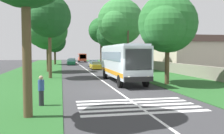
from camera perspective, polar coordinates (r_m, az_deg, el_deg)
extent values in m
plane|color=#333335|center=(19.73, 1.21, -5.49)|extent=(160.00, 160.00, 0.00)
cube|color=#235623|center=(34.38, -17.94, -1.79)|extent=(120.00, 8.00, 0.04)
cube|color=#235623|center=(36.35, 8.69, -1.39)|extent=(120.00, 8.00, 0.04)
cube|color=silver|center=(34.42, -4.25, -1.66)|extent=(110.00, 0.16, 0.01)
cube|color=silver|center=(25.54, 2.33, 1.29)|extent=(11.00, 2.50, 2.90)
cube|color=slate|center=(25.82, 2.17, 2.47)|extent=(9.68, 2.54, 0.85)
cube|color=slate|center=(20.27, 5.99, 1.69)|extent=(0.08, 2.20, 1.74)
cube|color=orange|center=(25.60, 2.32, -0.95)|extent=(10.78, 2.53, 0.36)
cube|color=silver|center=(25.53, 2.34, 4.74)|extent=(10.56, 2.30, 0.18)
cube|color=black|center=(20.27, 6.07, -2.78)|extent=(0.16, 2.40, 0.40)
sphere|color=#F2EDCC|center=(20.09, 3.82, -2.46)|extent=(0.24, 0.24, 0.24)
sphere|color=#F2EDCC|center=(20.56, 8.16, -2.35)|extent=(0.24, 0.24, 0.24)
cylinder|color=black|center=(21.61, 1.81, -3.23)|extent=(1.10, 0.32, 1.10)
cylinder|color=black|center=(28.83, -1.55, -1.55)|extent=(1.10, 0.32, 1.10)
cylinder|color=black|center=(22.25, 7.59, -3.07)|extent=(1.10, 0.32, 1.10)
cylinder|color=black|center=(29.31, 2.88, -1.47)|extent=(1.10, 0.32, 1.10)
cube|color=silver|center=(12.97, 8.23, -10.24)|extent=(0.45, 6.80, 0.01)
cube|color=silver|center=(13.80, 6.96, -9.40)|extent=(0.45, 6.80, 0.01)
cube|color=silver|center=(14.63, 5.83, -8.64)|extent=(0.45, 6.80, 0.01)
cube|color=silver|center=(15.48, 4.84, -7.97)|extent=(0.45, 6.80, 0.01)
cube|color=silver|center=(16.33, 3.95, -7.36)|extent=(0.45, 6.80, 0.01)
cube|color=gold|center=(44.13, -3.67, 0.15)|extent=(4.30, 1.75, 0.70)
cube|color=slate|center=(44.00, -3.66, 0.95)|extent=(2.00, 1.61, 0.55)
cylinder|color=black|center=(42.71, -4.46, -0.24)|extent=(0.64, 0.22, 0.64)
cylinder|color=black|center=(45.38, -4.87, -0.03)|extent=(0.64, 0.22, 0.64)
cylinder|color=black|center=(42.92, -2.40, -0.21)|extent=(0.64, 0.22, 0.64)
cylinder|color=black|center=(45.59, -2.93, 0.00)|extent=(0.64, 0.22, 0.64)
cube|color=gray|center=(51.32, -4.28, 0.61)|extent=(4.30, 1.75, 0.70)
cube|color=slate|center=(51.19, -4.27, 1.30)|extent=(2.00, 1.61, 0.55)
cylinder|color=black|center=(49.90, -4.98, 0.29)|extent=(0.64, 0.22, 0.64)
cylinder|color=black|center=(52.58, -5.31, 0.45)|extent=(0.64, 0.22, 0.64)
cylinder|color=black|center=(50.10, -3.21, 0.31)|extent=(0.64, 0.22, 0.64)
cylinder|color=black|center=(52.77, -3.62, 0.47)|extent=(0.64, 0.22, 0.64)
cube|color=#145933|center=(59.08, -9.25, 0.95)|extent=(4.30, 1.75, 0.70)
cube|color=slate|center=(58.96, -9.26, 1.55)|extent=(2.00, 1.61, 0.55)
cylinder|color=black|center=(57.72, -9.98, 0.68)|extent=(0.64, 0.22, 0.64)
cylinder|color=black|center=(60.42, -10.04, 0.80)|extent=(0.64, 0.22, 0.64)
cylinder|color=black|center=(57.78, -8.43, 0.69)|extent=(0.64, 0.22, 0.64)
cylinder|color=black|center=(60.47, -8.56, 0.82)|extent=(0.64, 0.22, 0.64)
cube|color=#145933|center=(67.12, -9.04, 1.24)|extent=(4.30, 1.75, 0.70)
cube|color=slate|center=(67.00, -9.04, 1.78)|extent=(2.00, 1.61, 0.55)
cylinder|color=black|center=(65.76, -9.67, 1.01)|extent=(0.64, 0.22, 0.64)
cylinder|color=black|center=(68.45, -9.74, 1.11)|extent=(0.64, 0.22, 0.64)
cylinder|color=black|center=(65.82, -8.31, 1.03)|extent=(0.64, 0.22, 0.64)
cylinder|color=black|center=(68.52, -8.44, 1.12)|extent=(0.64, 0.22, 0.64)
cube|color=#CC4C33|center=(75.29, -6.77, 2.23)|extent=(6.00, 2.10, 2.10)
cube|color=slate|center=(75.48, -6.79, 2.52)|extent=(5.04, 2.13, 0.70)
cube|color=slate|center=(72.33, -6.59, 2.34)|extent=(0.06, 1.76, 1.18)
cylinder|color=black|center=(73.36, -7.39, 1.33)|extent=(0.76, 0.24, 0.76)
cylinder|color=black|center=(77.15, -7.59, 1.43)|extent=(0.76, 0.24, 0.76)
cylinder|color=black|center=(73.51, -5.91, 1.34)|extent=(0.76, 0.24, 0.76)
cylinder|color=black|center=(77.30, -6.18, 1.44)|extent=(0.76, 0.24, 0.76)
cylinder|color=#4C3826|center=(62.16, -12.73, 2.46)|extent=(0.47, 0.47, 4.07)
sphere|color=#19471E|center=(62.20, -12.77, 5.65)|extent=(5.22, 5.22, 5.22)
sphere|color=#19471E|center=(63.75, -12.73, 5.25)|extent=(3.34, 3.34, 3.34)
sphere|color=#19471E|center=(60.90, -13.53, 5.32)|extent=(3.41, 3.41, 3.41)
cylinder|color=brown|center=(39.44, -14.18, 2.34)|extent=(0.52, 0.52, 4.65)
sphere|color=#286B2D|center=(39.57, -14.26, 8.06)|extent=(5.90, 5.90, 5.90)
sphere|color=#286B2D|center=(41.30, -14.13, 7.25)|extent=(4.13, 4.13, 4.13)
sphere|color=#286B2D|center=(38.12, -15.71, 7.55)|extent=(4.17, 4.17, 4.17)
cylinder|color=brown|center=(12.23, -18.65, 3.31)|extent=(0.42, 0.42, 6.07)
cylinder|color=brown|center=(29.95, -13.81, 3.04)|extent=(0.38, 0.38, 5.72)
sphere|color=#19471E|center=(30.22, -13.93, 11.05)|extent=(4.90, 4.90, 4.90)
sphere|color=#19471E|center=(31.64, -13.80, 10.03)|extent=(2.90, 2.90, 2.90)
sphere|color=#19471E|center=(29.00, -15.50, 10.62)|extent=(2.77, 2.77, 2.77)
cylinder|color=#3D2D1E|center=(62.30, -2.42, 3.67)|extent=(0.58, 0.58, 6.53)
sphere|color=#1E5623|center=(62.52, -2.43, 8.25)|extent=(6.30, 6.30, 6.30)
sphere|color=#1E5623|center=(64.35, -2.69, 7.70)|extent=(4.58, 4.58, 4.58)
sphere|color=#1E5623|center=(60.79, -3.08, 7.94)|extent=(4.49, 4.49, 4.49)
cylinder|color=brown|center=(51.90, -0.01, 2.73)|extent=(0.56, 0.56, 4.74)
sphere|color=#19471E|center=(52.02, -0.01, 7.28)|extent=(6.37, 6.37, 6.37)
sphere|color=#19471E|center=(53.86, -0.41, 6.64)|extent=(3.58, 3.58, 3.58)
sphere|color=#19471E|center=(50.24, -0.72, 6.87)|extent=(3.64, 3.64, 3.64)
cylinder|color=brown|center=(24.08, 12.32, 1.12)|extent=(0.41, 0.41, 4.16)
sphere|color=#286B2D|center=(24.21, 12.43, 9.61)|extent=(5.45, 5.45, 5.45)
sphere|color=#286B2D|center=(25.67, 10.93, 8.36)|extent=(4.09, 4.09, 4.09)
sphere|color=#286B2D|center=(22.60, 11.90, 9.02)|extent=(3.66, 3.66, 3.66)
cylinder|color=#3D2D1E|center=(40.77, 1.90, 3.27)|extent=(0.47, 0.47, 5.79)
sphere|color=#337A38|center=(41.05, 1.92, 10.17)|extent=(7.39, 7.39, 7.39)
sphere|color=#337A38|center=(43.14, 1.23, 9.10)|extent=(4.48, 4.48, 4.48)
sphere|color=#337A38|center=(38.96, 0.94, 9.71)|extent=(4.43, 4.43, 4.43)
cylinder|color=#473828|center=(37.84, 3.63, 4.72)|extent=(0.24, 0.24, 7.73)
cube|color=#3D3326|center=(38.05, 3.65, 9.64)|extent=(0.12, 1.40, 0.12)
cube|color=gray|center=(42.18, 10.71, 0.26)|extent=(70.00, 0.40, 1.44)
cube|color=beige|center=(47.68, 15.31, 2.47)|extent=(13.97, 8.45, 4.69)
cube|color=brown|center=(47.72, 15.36, 5.89)|extent=(14.57, 9.05, 1.01)
cylinder|color=#26262D|center=(14.87, -15.65, -6.75)|extent=(0.28, 0.28, 0.85)
cylinder|color=#334C99|center=(14.76, -15.69, -3.98)|extent=(0.34, 0.34, 0.60)
sphere|color=tan|center=(14.71, -15.72, -2.35)|extent=(0.24, 0.24, 0.24)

